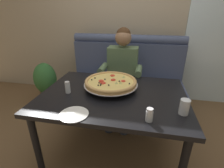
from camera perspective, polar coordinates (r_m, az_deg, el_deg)
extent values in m
plane|color=brown|center=(2.05, 0.39, -21.95)|extent=(16.00, 16.00, 0.00)
cube|color=tan|center=(2.94, 6.63, 22.53)|extent=(6.00, 0.12, 2.80)
cube|color=#424C6B|center=(2.57, 3.96, -4.93)|extent=(1.73, 0.60, 0.46)
cube|color=#424C6B|center=(2.75, 5.33, 7.33)|extent=(1.73, 0.18, 0.65)
cylinder|color=#424C6B|center=(2.67, 5.64, 15.07)|extent=(1.73, 0.14, 0.14)
cube|color=black|center=(1.61, 0.46, -3.84)|extent=(1.36, 0.99, 0.04)
cylinder|color=black|center=(1.72, -24.33, -19.18)|extent=(0.06, 0.06, 0.70)
cylinder|color=black|center=(2.31, -12.66, -5.61)|extent=(0.06, 0.06, 0.70)
cylinder|color=black|center=(2.17, 18.98, -8.61)|extent=(0.06, 0.06, 0.70)
cube|color=#2D3342|center=(2.21, 2.75, -1.05)|extent=(0.34, 0.40, 0.15)
cylinder|color=#2D3342|center=(2.17, -1.11, -10.94)|extent=(0.11, 0.11, 0.46)
cylinder|color=#2D3342|center=(2.14, 4.24, -11.52)|extent=(0.11, 0.11, 0.46)
cube|color=#56704C|center=(2.34, 3.68, 5.77)|extent=(0.40, 0.22, 0.56)
cylinder|color=#56704C|center=(2.16, -3.18, 5.35)|extent=(0.08, 0.28, 0.08)
cylinder|color=#56704C|center=(2.10, 9.12, 4.50)|extent=(0.08, 0.28, 0.08)
sphere|color=#997051|center=(2.22, 3.89, 15.56)|extent=(0.21, 0.21, 0.21)
sphere|color=#472D19|center=(2.23, 3.95, 16.49)|extent=(0.19, 0.19, 0.19)
cylinder|color=silver|center=(1.55, -1.48, -3.00)|extent=(0.01, 0.01, 0.05)
cylinder|color=silver|center=(1.76, -3.84, 0.43)|extent=(0.01, 0.01, 0.05)
cylinder|color=silver|center=(1.72, 4.03, -0.21)|extent=(0.01, 0.01, 0.05)
torus|color=silver|center=(1.67, -0.42, -0.20)|extent=(0.29, 0.29, 0.01)
cylinder|color=silver|center=(1.66, -0.42, 0.05)|extent=(0.54, 0.54, 0.00)
cylinder|color=tan|center=(1.66, -0.42, 0.40)|extent=(0.51, 0.51, 0.02)
torus|color=tan|center=(1.65, -0.43, 1.00)|extent=(0.52, 0.52, 0.03)
cylinder|color=#EFCC6B|center=(1.65, -0.43, 0.84)|extent=(0.45, 0.45, 0.01)
cylinder|color=red|center=(1.60, -3.11, 0.36)|extent=(0.05, 0.05, 0.01)
cylinder|color=red|center=(1.65, 3.89, 1.03)|extent=(0.04, 0.04, 0.01)
cylinder|color=red|center=(1.65, -3.71, 1.10)|extent=(0.05, 0.05, 0.01)
cylinder|color=red|center=(1.67, 0.41, 1.44)|extent=(0.05, 0.05, 0.01)
cylinder|color=red|center=(1.79, 0.19, 2.94)|extent=(0.05, 0.05, 0.01)
sphere|color=black|center=(1.60, -4.45, 0.41)|extent=(0.01, 0.01, 0.01)
sphere|color=black|center=(1.57, -3.80, -0.02)|extent=(0.01, 0.01, 0.01)
sphere|color=black|center=(1.55, -1.12, -0.38)|extent=(0.01, 0.01, 0.01)
sphere|color=black|center=(1.68, -6.93, 1.48)|extent=(0.01, 0.01, 0.01)
sphere|color=black|center=(1.68, -2.43, 1.66)|extent=(0.01, 0.01, 0.01)
sphere|color=black|center=(1.59, 6.00, 0.15)|extent=(0.01, 0.01, 0.01)
sphere|color=black|center=(1.55, -3.92, -0.41)|extent=(0.01, 0.01, 0.01)
sphere|color=black|center=(1.64, 2.52, 0.97)|extent=(0.01, 0.01, 0.01)
sphere|color=black|center=(1.55, -4.72, -0.43)|extent=(0.01, 0.01, 0.01)
sphere|color=black|center=(1.72, -5.86, 2.08)|extent=(0.01, 0.01, 0.01)
cone|color=#CCC675|center=(1.59, 1.58, 0.51)|extent=(0.04, 0.04, 0.02)
cone|color=#CCC675|center=(1.74, 4.04, 2.56)|extent=(0.04, 0.04, 0.02)
cone|color=#CCC675|center=(1.59, 2.98, 0.47)|extent=(0.04, 0.04, 0.02)
cylinder|color=white|center=(1.24, 12.66, -10.63)|extent=(0.05, 0.05, 0.08)
cylinder|color=#4C6633|center=(1.25, 12.57, -11.43)|extent=(0.04, 0.04, 0.04)
cylinder|color=silver|center=(1.21, 12.88, -8.62)|extent=(0.05, 0.05, 0.02)
cylinder|color=white|center=(1.65, -14.93, -1.39)|extent=(0.05, 0.05, 0.09)
cylinder|color=silver|center=(1.66, -14.86, -2.06)|extent=(0.04, 0.04, 0.05)
cylinder|color=silver|center=(1.62, -15.15, 0.44)|extent=(0.05, 0.05, 0.02)
cylinder|color=white|center=(1.32, -12.92, -10.06)|extent=(0.16, 0.16, 0.01)
cone|color=white|center=(1.32, -12.95, -9.73)|extent=(0.23, 0.23, 0.01)
cylinder|color=silver|center=(1.38, 23.57, -7.21)|extent=(0.07, 0.07, 0.12)
cylinder|color=white|center=(1.39, 23.44, -7.85)|extent=(0.06, 0.06, 0.09)
cylinder|color=black|center=(3.88, 28.10, 2.34)|extent=(0.02, 0.02, 0.44)
cylinder|color=black|center=(4.12, 29.57, 3.15)|extent=(0.02, 0.02, 0.44)
cylinder|color=black|center=(3.98, 24.74, 3.46)|extent=(0.02, 0.02, 0.44)
cylinder|color=black|center=(4.20, 26.36, 4.20)|extent=(0.02, 0.02, 0.44)
cylinder|color=black|center=(3.98, 27.81, 6.37)|extent=(0.40, 0.40, 0.02)
cube|color=black|center=(3.99, 26.29, 9.75)|extent=(0.22, 0.26, 0.42)
cylinder|color=brown|center=(3.08, -20.99, -3.90)|extent=(0.24, 0.24, 0.22)
ellipsoid|color=#336B33|center=(2.95, -21.92, 1.78)|extent=(0.36, 0.36, 0.52)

